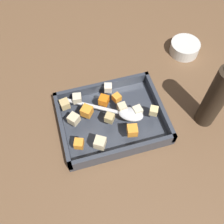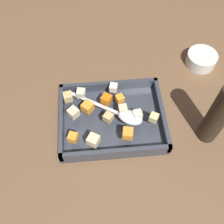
{
  "view_description": "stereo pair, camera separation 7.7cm",
  "coord_description": "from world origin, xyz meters",
  "px_view_note": "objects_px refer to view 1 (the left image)",
  "views": [
    {
      "loc": [
        0.12,
        0.4,
        0.74
      ],
      "look_at": [
        0.01,
        0.01,
        0.06
      ],
      "focal_mm": 42.37,
      "sensor_mm": 36.0,
      "label": 1
    },
    {
      "loc": [
        0.05,
        0.41,
        0.74
      ],
      "look_at": [
        0.01,
        0.01,
        0.06
      ],
      "focal_mm": 42.37,
      "sensor_mm": 36.0,
      "label": 2
    }
  ],
  "objects_px": {
    "serving_spoon": "(126,113)",
    "pepper_mill": "(216,98)",
    "small_prep_bowl": "(185,48)",
    "baking_dish": "(112,120)"
  },
  "relations": [
    {
      "from": "baking_dish",
      "to": "pepper_mill",
      "type": "height_order",
      "value": "pepper_mill"
    },
    {
      "from": "serving_spoon",
      "to": "pepper_mill",
      "type": "relative_size",
      "value": 0.9
    },
    {
      "from": "pepper_mill",
      "to": "small_prep_bowl",
      "type": "height_order",
      "value": "pepper_mill"
    },
    {
      "from": "baking_dish",
      "to": "serving_spoon",
      "type": "relative_size",
      "value": 1.39
    },
    {
      "from": "serving_spoon",
      "to": "small_prep_bowl",
      "type": "height_order",
      "value": "serving_spoon"
    },
    {
      "from": "serving_spoon",
      "to": "small_prep_bowl",
      "type": "xyz_separation_m",
      "value": [
        -0.3,
        -0.23,
        -0.04
      ]
    },
    {
      "from": "serving_spoon",
      "to": "pepper_mill",
      "type": "height_order",
      "value": "pepper_mill"
    },
    {
      "from": "baking_dish",
      "to": "small_prep_bowl",
      "type": "height_order",
      "value": "baking_dish"
    },
    {
      "from": "serving_spoon",
      "to": "small_prep_bowl",
      "type": "relative_size",
      "value": 2.16
    },
    {
      "from": "baking_dish",
      "to": "serving_spoon",
      "type": "height_order",
      "value": "serving_spoon"
    }
  ]
}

